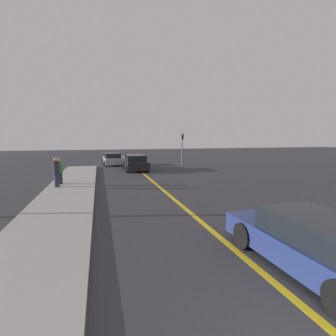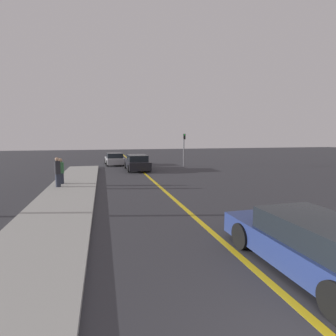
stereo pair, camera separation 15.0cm
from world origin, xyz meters
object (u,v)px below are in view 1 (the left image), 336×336
car_ahead_center (135,163)px  car_far_distant (113,159)px  pedestrian_near_curb (56,172)px  pedestrian_mid_group (59,171)px  traffic_light (182,146)px  car_near_right_lane (316,245)px

car_ahead_center → car_far_distant: size_ratio=1.15×
pedestrian_near_curb → pedestrian_mid_group: 1.01m
pedestrian_mid_group → car_far_distant: bearing=71.9°
pedestrian_mid_group → traffic_light: traffic_light is taller
pedestrian_near_curb → pedestrian_mid_group: pedestrian_near_curb is taller
car_near_right_lane → pedestrian_mid_group: bearing=118.3°
car_ahead_center → pedestrian_near_curb: (-5.54, -7.52, 0.33)m
traffic_light → pedestrian_near_curb: bearing=-138.8°
car_near_right_lane → car_ahead_center: car_ahead_center is taller
car_near_right_lane → car_ahead_center: bearing=93.3°
car_near_right_lane → car_ahead_center: 19.00m
pedestrian_mid_group → traffic_light: bearing=38.0°
car_near_right_lane → pedestrian_near_curb: (-7.04, 11.42, 0.36)m
traffic_light → car_ahead_center: bearing=-161.4°
car_near_right_lane → traffic_light: (3.47, 20.61, 1.44)m
car_ahead_center → car_far_distant: bearing=109.3°
car_ahead_center → traffic_light: (4.97, 1.67, 1.40)m
car_ahead_center → pedestrian_near_curb: pedestrian_near_curb is taller
car_far_distant → pedestrian_mid_group: size_ratio=2.58×
car_near_right_lane → traffic_light: size_ratio=1.46×
car_near_right_lane → car_ahead_center: size_ratio=1.03×
car_far_distant → pedestrian_mid_group: 12.06m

